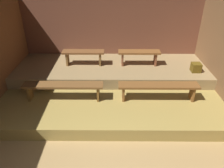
{
  "coord_description": "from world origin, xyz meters",
  "views": [
    {
      "loc": [
        0.06,
        -1.39,
        3.18
      ],
      "look_at": [
        0.03,
        3.31,
        0.49
      ],
      "focal_mm": 34.45,
      "sensor_mm": 36.0,
      "label": 1
    }
  ],
  "objects_px": {
    "bench_lower_left": "(63,87)",
    "bench_lower_right": "(158,87)",
    "bench_middle_left": "(83,54)",
    "bench_middle_right": "(139,54)",
    "wooden_crate_middle": "(196,67)"
  },
  "relations": [
    {
      "from": "bench_middle_left",
      "to": "wooden_crate_middle",
      "type": "xyz_separation_m",
      "value": [
        3.07,
        -0.43,
        -0.2
      ]
    },
    {
      "from": "bench_lower_right",
      "to": "bench_middle_left",
      "type": "relative_size",
      "value": 1.59
    },
    {
      "from": "bench_lower_right",
      "to": "bench_middle_left",
      "type": "height_order",
      "value": "bench_middle_left"
    },
    {
      "from": "bench_lower_left",
      "to": "bench_middle_right",
      "type": "xyz_separation_m",
      "value": [
        1.9,
        1.36,
        0.28
      ]
    },
    {
      "from": "bench_middle_right",
      "to": "wooden_crate_middle",
      "type": "distance_m",
      "value": 1.57
    },
    {
      "from": "bench_middle_left",
      "to": "bench_middle_right",
      "type": "xyz_separation_m",
      "value": [
        1.57,
        0.0,
        0.0
      ]
    },
    {
      "from": "bench_middle_right",
      "to": "bench_lower_right",
      "type": "bearing_deg",
      "value": -76.5
    },
    {
      "from": "bench_lower_right",
      "to": "wooden_crate_middle",
      "type": "xyz_separation_m",
      "value": [
        1.17,
        0.93,
        0.07
      ]
    },
    {
      "from": "bench_lower_right",
      "to": "bench_middle_right",
      "type": "relative_size",
      "value": 1.59
    },
    {
      "from": "bench_lower_left",
      "to": "bench_middle_right",
      "type": "bearing_deg",
      "value": 35.58
    },
    {
      "from": "bench_lower_left",
      "to": "bench_middle_right",
      "type": "relative_size",
      "value": 1.59
    },
    {
      "from": "bench_lower_left",
      "to": "bench_lower_right",
      "type": "distance_m",
      "value": 2.23
    },
    {
      "from": "bench_lower_left",
      "to": "wooden_crate_middle",
      "type": "distance_m",
      "value": 3.52
    },
    {
      "from": "bench_lower_left",
      "to": "bench_middle_right",
      "type": "distance_m",
      "value": 2.35
    },
    {
      "from": "bench_middle_right",
      "to": "wooden_crate_middle",
      "type": "relative_size",
      "value": 4.92
    }
  ]
}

